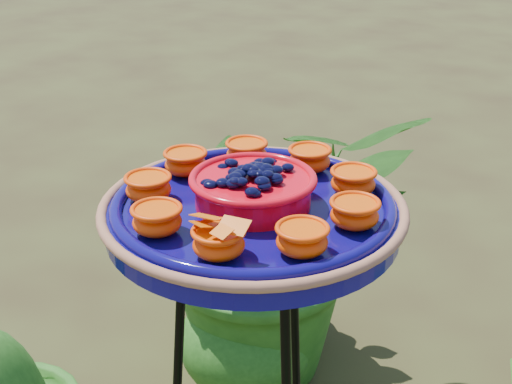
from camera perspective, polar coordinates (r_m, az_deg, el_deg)
feeder_dish at (r=1.21m, az=-0.25°, el=-1.12°), size 0.53×0.53×0.12m
shrub_back_left at (r=2.28m, az=1.04°, el=-3.75°), size 1.09×1.12×0.95m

